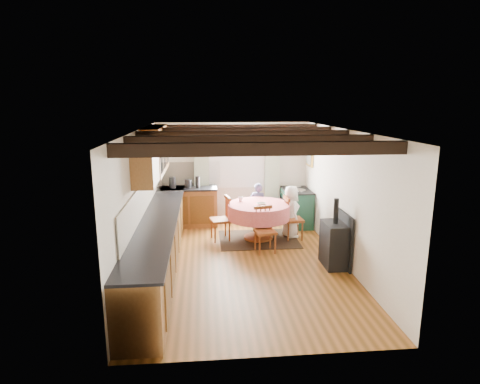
{
  "coord_description": "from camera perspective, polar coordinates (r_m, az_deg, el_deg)",
  "views": [
    {
      "loc": [
        -0.7,
        -6.77,
        2.86
      ],
      "look_at": [
        0.0,
        0.8,
        1.15
      ],
      "focal_mm": 29.93,
      "sensor_mm": 36.0,
      "label": 1
    }
  ],
  "objects": [
    {
      "name": "splash_back",
      "position": [
        9.65,
        -6.99,
        2.67
      ],
      "size": [
        1.4,
        0.02,
        0.55
      ],
      "primitive_type": "cube",
      "color": "beige",
      "rests_on": "wall_back"
    },
    {
      "name": "beam_a",
      "position": [
        4.85,
        3.06,
        6.16
      ],
      "size": [
        3.6,
        0.16,
        0.16
      ],
      "primitive_type": "cube",
      "color": "black",
      "rests_on": "ceiling"
    },
    {
      "name": "beam_e",
      "position": [
        8.81,
        -0.73,
        9.1
      ],
      "size": [
        3.6,
        0.16,
        0.16
      ],
      "primitive_type": "cube",
      "color": "black",
      "rests_on": "ceiling"
    },
    {
      "name": "cup",
      "position": [
        8.57,
        0.07,
        -1.0
      ],
      "size": [
        0.12,
        0.12,
        0.1
      ],
      "primitive_type": "imported",
      "rotation": [
        0.0,
        0.0,
        3.03
      ],
      "color": "silver",
      "rests_on": "dining_table"
    },
    {
      "name": "splash_left",
      "position": [
        7.34,
        -13.61,
        -0.75
      ],
      "size": [
        0.02,
        4.5,
        0.55
      ],
      "primitive_type": "cube",
      "color": "beige",
      "rests_on": "wall_left"
    },
    {
      "name": "beam_d",
      "position": [
        7.82,
        -0.14,
        8.65
      ],
      "size": [
        3.6,
        0.16,
        0.16
      ],
      "primitive_type": "cube",
      "color": "black",
      "rests_on": "ceiling"
    },
    {
      "name": "beam_b",
      "position": [
        5.84,
        1.64,
        7.27
      ],
      "size": [
        3.6,
        0.16,
        0.16
      ],
      "primitive_type": "cube",
      "color": "black",
      "rests_on": "ceiling"
    },
    {
      "name": "ceiling",
      "position": [
        6.82,
        0.62,
        8.81
      ],
      "size": [
        3.6,
        5.5,
        0.0
      ],
      "primitive_type": "cube",
      "color": "white",
      "rests_on": "ground"
    },
    {
      "name": "child_right",
      "position": [
        8.67,
        7.24,
        -2.78
      ],
      "size": [
        0.44,
        0.6,
        1.13
      ],
      "primitive_type": "imported",
      "rotation": [
        0.0,
        0.0,
        1.72
      ],
      "color": "white",
      "rests_on": "floor"
    },
    {
      "name": "base_cabinet_left",
      "position": [
        7.23,
        -11.42,
        -7.13
      ],
      "size": [
        0.6,
        5.3,
        0.88
      ],
      "primitive_type": "cube",
      "color": "brown",
      "rests_on": "floor"
    },
    {
      "name": "wall_picture",
      "position": [
        9.47,
        9.93,
        5.45
      ],
      "size": [
        0.04,
        0.5,
        0.6
      ],
      "primitive_type": "cube",
      "color": "gold",
      "rests_on": "wall_right"
    },
    {
      "name": "canister_tall",
      "position": [
        9.36,
        -9.59,
        1.35
      ],
      "size": [
        0.15,
        0.15,
        0.26
      ],
      "primitive_type": "cylinder",
      "color": "#262628",
      "rests_on": "worktop_back"
    },
    {
      "name": "child_far",
      "position": [
        9.21,
        2.56,
        -1.98
      ],
      "size": [
        0.45,
        0.36,
        1.07
      ],
      "primitive_type": "imported",
      "rotation": [
        0.0,
        0.0,
        2.85
      ],
      "color": "#45476D",
      "rests_on": "floor"
    },
    {
      "name": "chair_near",
      "position": [
        7.77,
        3.62,
        -5.41
      ],
      "size": [
        0.45,
        0.46,
        0.9
      ],
      "primitive_type": null,
      "rotation": [
        0.0,
        0.0,
        0.16
      ],
      "color": "maroon",
      "rests_on": "floor"
    },
    {
      "name": "wall_left",
      "position": [
        7.05,
        -14.11,
        -1.32
      ],
      "size": [
        0.0,
        5.5,
        2.4
      ],
      "primitive_type": "cube",
      "color": "silver",
      "rests_on": "ground"
    },
    {
      "name": "wall_cabinet_glass",
      "position": [
        8.07,
        -11.93,
        5.94
      ],
      "size": [
        0.34,
        1.8,
        0.9
      ],
      "primitive_type": "cube",
      "color": "brown",
      "rests_on": "wall_left"
    },
    {
      "name": "dining_table",
      "position": [
        8.48,
        2.66,
        -4.26
      ],
      "size": [
        1.3,
        1.3,
        0.78
      ],
      "primitive_type": null,
      "color": "pink",
      "rests_on": "floor"
    },
    {
      "name": "rug",
      "position": [
        8.6,
        2.63,
        -6.72
      ],
      "size": [
        1.65,
        1.28,
        0.01
      ],
      "primitive_type": "cube",
      "color": "#322317",
      "rests_on": "floor"
    },
    {
      "name": "curtain_rod",
      "position": [
        9.47,
        -0.43,
        8.68
      ],
      "size": [
        2.0,
        0.03,
        0.03
      ],
      "primitive_type": "cylinder",
      "rotation": [
        0.0,
        1.57,
        0.0
      ],
      "color": "black",
      "rests_on": "wall_back"
    },
    {
      "name": "chair_right",
      "position": [
        8.57,
        7.63,
        -3.68
      ],
      "size": [
        0.44,
        0.43,
        0.92
      ],
      "primitive_type": null,
      "rotation": [
        0.0,
        0.0,
        1.64
      ],
      "color": "maroon",
      "rests_on": "floor"
    },
    {
      "name": "curtain_right",
      "position": [
        9.72,
        4.58,
        2.21
      ],
      "size": [
        0.35,
        0.1,
        2.1
      ],
      "primitive_type": "cube",
      "color": "#A1AE93",
      "rests_on": "wall_back"
    },
    {
      "name": "aga_range",
      "position": [
        9.54,
        8.04,
        -2.14
      ],
      "size": [
        0.62,
        0.95,
        0.88
      ],
      "primitive_type": null,
      "color": "#194231",
      "rests_on": "floor"
    },
    {
      "name": "bowl_b",
      "position": [
        8.25,
        3.13,
        -1.72
      ],
      "size": [
        0.25,
        0.25,
        0.05
      ],
      "primitive_type": "imported",
      "rotation": [
        0.0,
        0.0,
        3.98
      ],
      "color": "silver",
      "rests_on": "dining_table"
    },
    {
      "name": "worktop_back",
      "position": [
        9.41,
        -7.3,
        0.55
      ],
      "size": [
        1.3,
        0.64,
        0.04
      ],
      "primitive_type": "cube",
      "color": "black",
      "rests_on": "base_cabinet_back"
    },
    {
      "name": "wall_plate",
      "position": [
        9.72,
        5.16,
        5.77
      ],
      "size": [
        0.3,
        0.02,
        0.3
      ],
      "primitive_type": "cylinder",
      "rotation": [
        1.57,
        0.0,
        0.0
      ],
      "color": "silver",
      "rests_on": "wall_back"
    },
    {
      "name": "worktop_left",
      "position": [
        7.09,
        -11.42,
        -3.63
      ],
      "size": [
        0.64,
        5.3,
        0.04
      ],
      "primitive_type": "cube",
      "color": "black",
      "rests_on": "base_cabinet_left"
    },
    {
      "name": "window_pane",
      "position": [
        9.62,
        -0.47,
        5.15
      ],
      "size": [
        1.2,
        0.01,
        1.4
      ],
      "primitive_type": "cube",
      "color": "white",
      "rests_on": "wall_back"
    },
    {
      "name": "chair_left",
      "position": [
        8.45,
        -2.84,
        -3.76
      ],
      "size": [
        0.5,
        0.48,
        0.94
      ],
      "primitive_type": null,
      "rotation": [
        0.0,
        0.0,
        -1.37
      ],
      "color": "maroon",
      "rests_on": "floor"
    },
    {
      "name": "beam_c",
      "position": [
        6.83,
        0.62,
        8.06
      ],
      "size": [
        3.6,
        0.16,
        0.16
      ],
      "primitive_type": "cube",
      "color": "black",
      "rests_on": "ceiling"
    },
    {
      "name": "cast_iron_stove",
      "position": [
        7.26,
        13.36,
        -5.66
      ],
      "size": [
        0.37,
        0.62,
        1.24
      ],
      "primitive_type": null,
      "color": "black",
      "rests_on": "floor"
    },
    {
      "name": "floor",
      "position": [
        7.38,
        0.58,
        -10.12
      ],
      "size": [
        3.6,
        5.5,
        0.0
      ],
      "primitive_type": "cube",
      "color": "brown",
      "rests_on": "ground"
    },
    {
      "name": "curtain_left",
      "position": [
        9.58,
        -5.49,
        2.03
      ],
      "size": [
        0.35,
        0.1,
        2.1
      ],
      "primitive_type": "cube",
      "color": "#A1AE93",
      "rests_on": "wall_back"
    },
    {
      "name": "wall_right",
      "position": [
        7.4,
        14.6,
        -0.69
      ],
      "size": [
        0.0,
        5.5,
        2.4
      ],
      "primitive_type": "cube",
      "color": "silver",
      "rests_on": "ground"
    },
    {
      "name": "base_cabinet_back",
      "position": [
        9.54,
        -7.22,
        -2.13
      ],
      "size": [
        1.3,
        0.6,
        0.88
      ],
      "primitive_type": "cube",
      "color": "brown",
      "rests_on": "floor"
    },
    {
      "name": "bowl_a",
      "position": [
        8.25,
        3.04,
        -1.74
      ],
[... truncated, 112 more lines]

